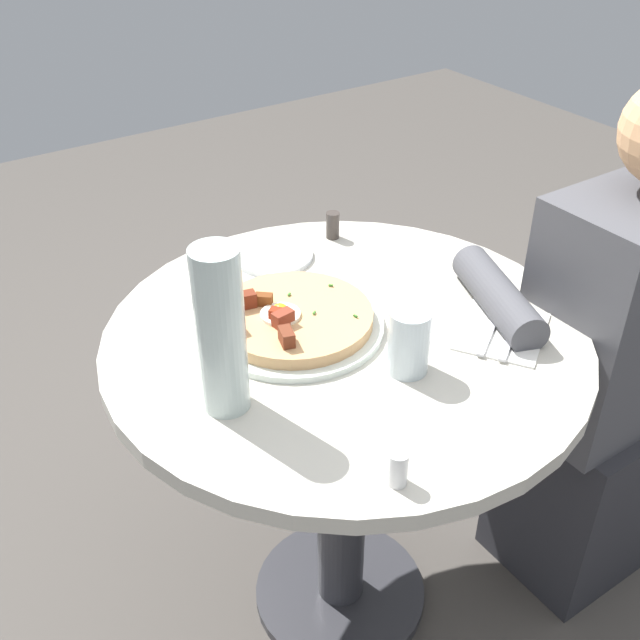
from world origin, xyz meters
TOP-DOWN VIEW (x-y plane):
  - ground_plane at (0.00, 0.00)m, footprint 6.00×6.00m
  - dining_table at (0.00, 0.00)m, footprint 0.84×0.84m
  - person_seated at (-0.52, 0.20)m, footprint 0.53×0.37m
  - pizza_plate at (0.07, -0.06)m, footprint 0.31×0.31m
  - breakfast_pizza at (0.07, -0.06)m, footprint 0.27×0.27m
  - bread_plate at (-0.03, -0.29)m, footprint 0.16×0.16m
  - napkin at (-0.22, 0.15)m, footprint 0.22×0.21m
  - fork at (-0.21, 0.14)m, footprint 0.16×0.11m
  - knife at (-0.23, 0.17)m, footprint 0.16×0.11m
  - water_glass at (-0.02, 0.14)m, footprint 0.07×0.07m
  - water_bottle at (0.26, 0.06)m, footprint 0.07×0.07m
  - salt_shaker at (0.15, 0.33)m, footprint 0.03×0.03m
  - pepper_shaker at (-0.18, -0.30)m, footprint 0.03×0.03m

SIDE VIEW (x-z plane):
  - ground_plane at x=0.00m, z-range 0.00..0.00m
  - person_seated at x=-0.52m, z-range -0.06..1.07m
  - dining_table at x=0.00m, z-range 0.19..0.92m
  - napkin at x=-0.22m, z-range 0.73..0.73m
  - bread_plate at x=-0.03m, z-range 0.73..0.74m
  - pizza_plate at x=0.07m, z-range 0.73..0.74m
  - fork at x=-0.21m, z-range 0.73..0.74m
  - knife at x=-0.23m, z-range 0.73..0.74m
  - breakfast_pizza at x=0.07m, z-range 0.73..0.78m
  - salt_shaker at x=0.15m, z-range 0.73..0.78m
  - pepper_shaker at x=-0.18m, z-range 0.73..0.79m
  - water_glass at x=-0.02m, z-range 0.73..0.84m
  - water_bottle at x=0.26m, z-range 0.73..1.00m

